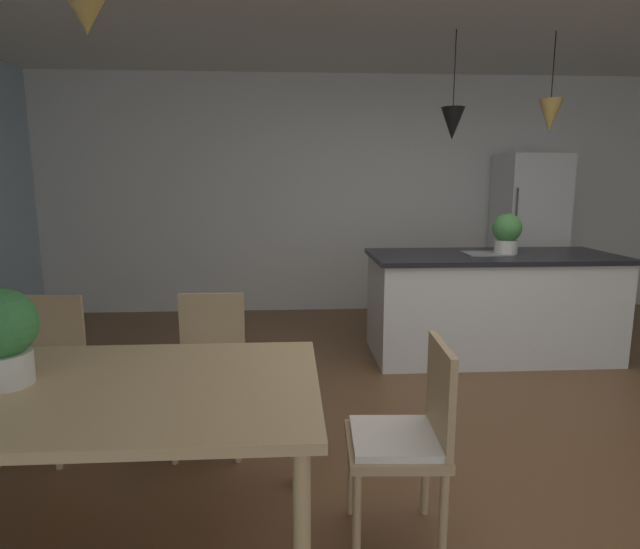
# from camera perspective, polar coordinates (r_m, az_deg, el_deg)

# --- Properties ---
(ground_plane) EXTENTS (10.00, 8.40, 0.04)m
(ground_plane) POSITION_cam_1_polar(r_m,az_deg,el_deg) (3.45, 18.12, -16.74)
(ground_plane) COLOR brown
(wall_back_kitchen) EXTENTS (10.00, 0.12, 2.70)m
(wall_back_kitchen) POSITION_cam_1_polar(r_m,az_deg,el_deg) (6.23, 7.75, 8.59)
(wall_back_kitchen) COLOR silver
(wall_back_kitchen) RESTS_ON ground_plane
(dining_table) EXTENTS (2.08, 1.03, 0.72)m
(dining_table) POSITION_cam_1_polar(r_m,az_deg,el_deg) (2.35, -27.10, -12.16)
(dining_table) COLOR tan
(dining_table) RESTS_ON ground_plane
(chair_kitchen_end) EXTENTS (0.42, 0.42, 0.87)m
(chair_kitchen_end) POSITION_cam_1_polar(r_m,az_deg,el_deg) (2.29, 9.55, -17.00)
(chair_kitchen_end) COLOR tan
(chair_kitchen_end) RESTS_ON ground_plane
(chair_far_left) EXTENTS (0.43, 0.43, 0.87)m
(chair_far_left) POSITION_cam_1_polar(r_m,az_deg,el_deg) (3.35, -28.16, -9.14)
(chair_far_left) COLOR tan
(chair_far_left) RESTS_ON ground_plane
(chair_far_right) EXTENTS (0.40, 0.40, 0.87)m
(chair_far_right) POSITION_cam_1_polar(r_m,az_deg,el_deg) (3.08, -11.97, -9.75)
(chair_far_right) COLOR tan
(chair_far_right) RESTS_ON ground_plane
(kitchen_island) EXTENTS (2.09, 0.90, 0.91)m
(kitchen_island) POSITION_cam_1_polar(r_m,az_deg,el_deg) (4.77, 18.17, -3.07)
(kitchen_island) COLOR silver
(kitchen_island) RESTS_ON ground_plane
(refrigerator) EXTENTS (0.66, 0.67, 1.81)m
(refrigerator) POSITION_cam_1_polar(r_m,az_deg,el_deg) (6.34, 21.75, 3.95)
(refrigerator) COLOR silver
(refrigerator) RESTS_ON ground_plane
(pendant_over_table) EXTENTS (0.21, 0.21, 0.65)m
(pendant_over_table) POSITION_cam_1_polar(r_m,az_deg,el_deg) (2.34, -24.33, 25.14)
(pendant_over_table) COLOR black
(pendant_over_island_main) EXTENTS (0.19, 0.19, 0.85)m
(pendant_over_island_main) POSITION_cam_1_polar(r_m,az_deg,el_deg) (4.54, 14.32, 15.77)
(pendant_over_island_main) COLOR black
(pendant_over_island_aux) EXTENTS (0.20, 0.20, 0.79)m
(pendant_over_island_aux) POSITION_cam_1_polar(r_m,az_deg,el_deg) (4.85, 23.89, 15.64)
(pendant_over_island_aux) COLOR black
(potted_plant_on_island) EXTENTS (0.24, 0.24, 0.35)m
(potted_plant_on_island) POSITION_cam_1_polar(r_m,az_deg,el_deg) (4.71, 19.80, 4.37)
(potted_plant_on_island) COLOR beige
(potted_plant_on_island) RESTS_ON kitchen_island
(potted_plant_on_table) EXTENTS (0.28, 0.28, 0.39)m
(potted_plant_on_table) POSITION_cam_1_polar(r_m,az_deg,el_deg) (2.38, -31.61, -5.51)
(potted_plant_on_table) COLOR beige
(potted_plant_on_table) RESTS_ON dining_table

